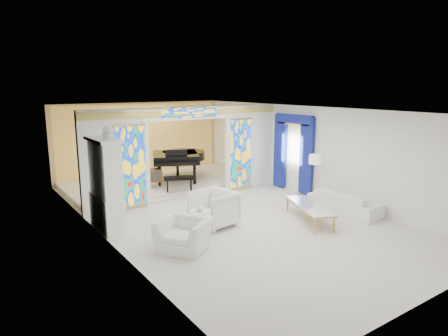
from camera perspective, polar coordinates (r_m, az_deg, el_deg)
floor at (r=11.74m, az=-0.07°, el=-6.46°), size 12.00×12.00×0.00m
ceiling at (r=11.18m, az=-0.07°, el=8.32°), size 7.00×12.00×0.02m
wall_back at (r=16.60m, az=-11.87°, el=3.97°), size 7.00×0.02×3.00m
wall_front at (r=7.39m, az=27.41°, el=-6.62°), size 7.00×0.02×3.00m
wall_left at (r=9.86m, az=-17.11°, el=-1.46°), size 0.02×12.00×3.00m
wall_right at (r=13.62m, az=12.18°, el=2.31°), size 0.02×12.00×3.00m
partition_wall at (r=13.01m, az=-5.05°, el=2.79°), size 7.00×0.22×3.00m
stained_glass_left at (r=12.12m, az=-13.15°, el=0.17°), size 0.90×0.04×2.40m
stained_glass_right at (r=14.08m, az=2.41°, el=2.04°), size 0.90×0.04×2.40m
stained_glass_transom at (r=12.79m, az=-4.91°, el=7.90°), size 2.00×0.04×0.34m
alcove_platform at (r=15.15m, az=-8.87°, el=-2.07°), size 6.80×3.80×0.18m
gold_curtain_back at (r=16.49m, az=-11.71°, el=3.93°), size 6.70×0.10×2.90m
chandelier at (r=14.76m, az=-8.29°, el=7.27°), size 0.48×0.48×0.30m
blue_drapes at (r=14.02m, az=9.84°, el=2.99°), size 0.14×1.85×2.65m
china_cabinet at (r=10.58m, az=-16.52°, el=-2.40°), size 0.56×1.46×2.72m
armchair_left at (r=9.17m, az=-5.87°, el=-9.46°), size 1.42×1.45×0.71m
armchair_right at (r=10.56m, az=-1.47°, el=-5.83°), size 1.20×1.17×0.96m
sofa at (r=12.22m, az=16.86°, el=-4.72°), size 0.99×2.19×0.62m
side_table at (r=9.84m, az=-3.44°, el=-7.44°), size 0.55×0.55×0.66m
vase at (r=9.74m, az=-3.46°, el=-5.62°), size 0.21×0.21×0.19m
coffee_table at (r=11.20m, az=12.07°, el=-5.38°), size 1.37×2.13×0.46m
floor_lamp at (r=12.95m, az=12.84°, el=0.90°), size 0.38×0.38×1.52m
grand_piano at (r=15.08m, az=-6.40°, el=1.55°), size 2.77×3.22×1.24m
tv_console at (r=14.11m, az=-10.04°, el=-1.04°), size 0.61×0.48×0.64m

